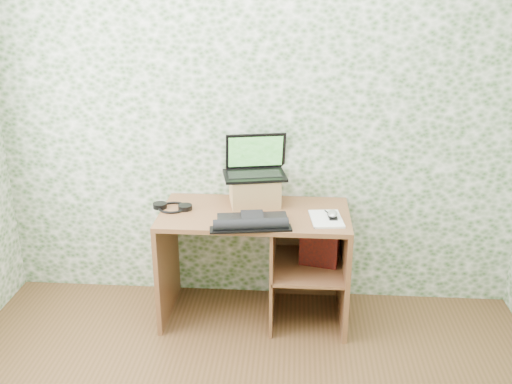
# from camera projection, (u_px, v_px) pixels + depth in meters

# --- Properties ---
(wall_back) EXTENTS (3.50, 0.00, 3.50)m
(wall_back) POSITION_uv_depth(u_px,v_px,m) (258.00, 116.00, 3.71)
(wall_back) COLOR white
(wall_back) RESTS_ON ground
(desk) EXTENTS (1.20, 0.60, 0.75)m
(desk) POSITION_uv_depth(u_px,v_px,m) (267.00, 249.00, 3.73)
(desk) COLOR brown
(desk) RESTS_ON floor
(riser) EXTENTS (0.36, 0.32, 0.19)m
(riser) POSITION_uv_depth(u_px,v_px,m) (255.00, 190.00, 3.72)
(riser) COLOR #A37249
(riser) RESTS_ON desk
(laptop) EXTENTS (0.44, 0.35, 0.26)m
(laptop) POSITION_uv_depth(u_px,v_px,m) (255.00, 166.00, 3.70)
(laptop) COLOR black
(laptop) RESTS_ON riser
(keyboard) EXTENTS (0.49, 0.31, 0.07)m
(keyboard) POSITION_uv_depth(u_px,v_px,m) (252.00, 222.00, 3.41)
(keyboard) COLOR black
(keyboard) RESTS_ON desk
(headphones) EXTENTS (0.26, 0.20, 0.03)m
(headphones) POSITION_uv_depth(u_px,v_px,m) (173.00, 207.00, 3.66)
(headphones) COLOR black
(headphones) RESTS_ON desk
(notepad) EXTENTS (0.22, 0.29, 0.01)m
(notepad) POSITION_uv_depth(u_px,v_px,m) (326.00, 219.00, 3.50)
(notepad) COLOR white
(notepad) RESTS_ON desk
(mouse) EXTENTS (0.07, 0.10, 0.03)m
(mouse) POSITION_uv_depth(u_px,v_px,m) (333.00, 215.00, 3.49)
(mouse) COLOR silver
(mouse) RESTS_ON notepad
(pen) EXTENTS (0.06, 0.12, 0.01)m
(pen) POSITION_uv_depth(u_px,v_px,m) (330.00, 214.00, 3.54)
(pen) COLOR black
(pen) RESTS_ON notepad
(red_box) EXTENTS (0.26, 0.13, 0.29)m
(red_box) POSITION_uv_depth(u_px,v_px,m) (319.00, 244.00, 3.66)
(red_box) COLOR maroon
(red_box) RESTS_ON desk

